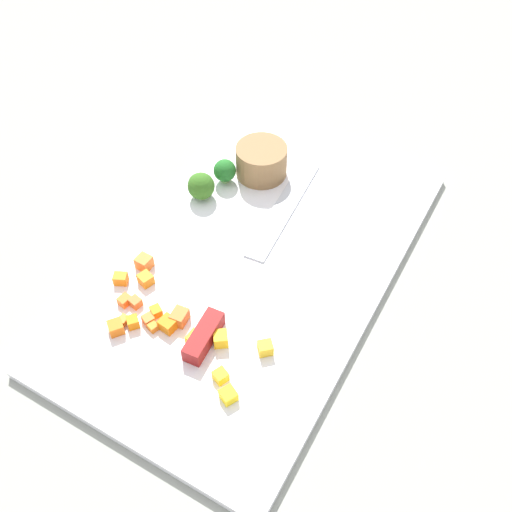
% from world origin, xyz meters
% --- Properties ---
extents(ground_plane, '(4.00, 4.00, 0.00)m').
position_xyz_m(ground_plane, '(0.00, 0.00, 0.00)').
color(ground_plane, gray).
extents(cutting_board, '(0.53, 0.31, 0.01)m').
position_xyz_m(cutting_board, '(0.00, 0.00, 0.01)').
color(cutting_board, white).
rests_on(cutting_board, ground_plane).
extents(prep_bowl, '(0.07, 0.07, 0.04)m').
position_xyz_m(prep_bowl, '(0.15, 0.07, 0.03)').
color(prep_bowl, olive).
rests_on(prep_bowl, cutting_board).
extents(chef_knife, '(0.36, 0.06, 0.02)m').
position_xyz_m(chef_knife, '(-0.04, 0.00, 0.02)').
color(chef_knife, silver).
rests_on(chef_knife, cutting_board).
extents(carrot_dice_0, '(0.02, 0.02, 0.02)m').
position_xyz_m(carrot_dice_0, '(-0.08, 0.11, 0.02)').
color(carrot_dice_0, orange).
rests_on(carrot_dice_0, cutting_board).
extents(carrot_dice_1, '(0.02, 0.02, 0.01)m').
position_xyz_m(carrot_dice_1, '(-0.13, 0.04, 0.02)').
color(carrot_dice_1, orange).
rests_on(carrot_dice_1, cutting_board).
extents(carrot_dice_2, '(0.02, 0.02, 0.01)m').
position_xyz_m(carrot_dice_2, '(-0.09, 0.10, 0.02)').
color(carrot_dice_2, orange).
rests_on(carrot_dice_2, cutting_board).
extents(carrot_dice_3, '(0.02, 0.01, 0.01)m').
position_xyz_m(carrot_dice_3, '(-0.13, 0.10, 0.02)').
color(carrot_dice_3, orange).
rests_on(carrot_dice_3, cutting_board).
extents(carrot_dice_4, '(0.02, 0.02, 0.01)m').
position_xyz_m(carrot_dice_4, '(-0.11, 0.12, 0.02)').
color(carrot_dice_4, orange).
rests_on(carrot_dice_4, cutting_board).
extents(carrot_dice_5, '(0.01, 0.01, 0.01)m').
position_xyz_m(carrot_dice_5, '(-0.15, 0.09, 0.02)').
color(carrot_dice_5, orange).
rests_on(carrot_dice_5, cutting_board).
extents(carrot_dice_6, '(0.01, 0.02, 0.01)m').
position_xyz_m(carrot_dice_6, '(-0.13, 0.09, 0.02)').
color(carrot_dice_6, orange).
rests_on(carrot_dice_6, cutting_board).
extents(carrot_dice_7, '(0.02, 0.02, 0.01)m').
position_xyz_m(carrot_dice_7, '(-0.14, 0.06, 0.02)').
color(carrot_dice_7, orange).
rests_on(carrot_dice_7, cutting_board).
extents(carrot_dice_8, '(0.02, 0.02, 0.02)m').
position_xyz_m(carrot_dice_8, '(-0.12, 0.03, 0.02)').
color(carrot_dice_8, orange).
rests_on(carrot_dice_8, cutting_board).
extents(carrot_dice_9, '(0.01, 0.01, 0.01)m').
position_xyz_m(carrot_dice_9, '(-0.14, 0.05, 0.02)').
color(carrot_dice_9, orange).
rests_on(carrot_dice_9, cutting_board).
extents(carrot_dice_10, '(0.02, 0.02, 0.01)m').
position_xyz_m(carrot_dice_10, '(-0.13, 0.06, 0.02)').
color(carrot_dice_10, orange).
rests_on(carrot_dice_10, cutting_board).
extents(carrot_dice_11, '(0.02, 0.02, 0.01)m').
position_xyz_m(carrot_dice_11, '(-0.15, 0.07, 0.02)').
color(carrot_dice_11, orange).
rests_on(carrot_dice_11, cutting_board).
extents(carrot_dice_12, '(0.02, 0.02, 0.01)m').
position_xyz_m(carrot_dice_12, '(-0.17, 0.09, 0.02)').
color(carrot_dice_12, orange).
rests_on(carrot_dice_12, cutting_board).
extents(pepper_dice_0, '(0.02, 0.02, 0.01)m').
position_xyz_m(pepper_dice_0, '(-0.11, -0.07, 0.02)').
color(pepper_dice_0, yellow).
rests_on(pepper_dice_0, cutting_board).
extents(pepper_dice_1, '(0.02, 0.02, 0.02)m').
position_xyz_m(pepper_dice_1, '(-0.14, -0.00, 0.02)').
color(pepper_dice_1, yellow).
rests_on(pepper_dice_1, cutting_board).
extents(pepper_dice_2, '(0.02, 0.02, 0.01)m').
position_xyz_m(pepper_dice_2, '(-0.17, -0.07, 0.02)').
color(pepper_dice_2, yellow).
rests_on(pepper_dice_2, cutting_board).
extents(pepper_dice_3, '(0.02, 0.02, 0.01)m').
position_xyz_m(pepper_dice_3, '(-0.16, -0.05, 0.02)').
color(pepper_dice_3, yellow).
rests_on(pepper_dice_3, cutting_board).
extents(pepper_dice_4, '(0.02, 0.02, 0.02)m').
position_xyz_m(pepper_dice_4, '(-0.12, -0.02, 0.02)').
color(pepper_dice_4, yellow).
rests_on(pepper_dice_4, cutting_board).
extents(broccoli_floret_0, '(0.04, 0.04, 0.04)m').
position_xyz_m(broccoli_floret_0, '(0.06, 0.12, 0.03)').
color(broccoli_floret_0, '#8AAC60').
rests_on(broccoli_floret_0, cutting_board).
extents(broccoli_floret_1, '(0.03, 0.03, 0.04)m').
position_xyz_m(broccoli_floret_1, '(0.11, 0.11, 0.03)').
color(broccoli_floret_1, '#89B269').
rests_on(broccoli_floret_1, cutting_board).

